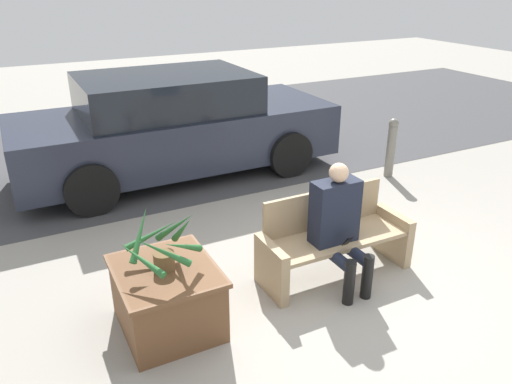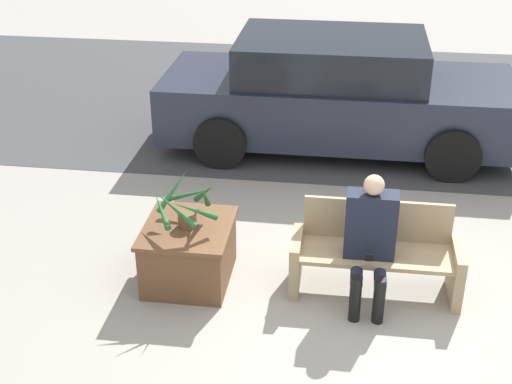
# 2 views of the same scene
# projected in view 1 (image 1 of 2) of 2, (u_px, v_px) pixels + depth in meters

# --- Properties ---
(ground_plane) EXTENTS (30.00, 30.00, 0.00)m
(ground_plane) POSITION_uv_depth(u_px,v_px,m) (353.00, 297.00, 4.67)
(ground_plane) COLOR #9E998E
(road_surface) EXTENTS (20.00, 6.00, 0.01)m
(road_surface) POSITION_uv_depth(u_px,v_px,m) (169.00, 137.00, 9.20)
(road_surface) COLOR #424244
(road_surface) RESTS_ON ground_plane
(bench) EXTENTS (1.54, 0.53, 0.82)m
(bench) POSITION_uv_depth(u_px,v_px,m) (333.00, 238.00, 4.93)
(bench) COLOR tan
(bench) RESTS_ON ground_plane
(person_seated) EXTENTS (0.45, 0.58, 1.22)m
(person_seated) POSITION_uv_depth(u_px,v_px,m) (339.00, 221.00, 4.65)
(person_seated) COLOR black
(person_seated) RESTS_ON ground_plane
(planter_box) EXTENTS (0.81, 0.90, 0.58)m
(planter_box) POSITION_uv_depth(u_px,v_px,m) (167.00, 296.00, 4.17)
(planter_box) COLOR brown
(planter_box) RESTS_ON ground_plane
(potted_plant) EXTENTS (0.66, 0.63, 0.50)m
(potted_plant) POSITION_uv_depth(u_px,v_px,m) (163.00, 246.00, 3.97)
(potted_plant) COLOR brown
(potted_plant) RESTS_ON planter_box
(parked_car) EXTENTS (4.58, 1.98, 1.49)m
(parked_car) POSITION_uv_depth(u_px,v_px,m) (174.00, 125.00, 7.29)
(parked_car) COLOR #232838
(parked_car) RESTS_ON ground_plane
(bollard_post) EXTENTS (0.14, 0.14, 0.88)m
(bollard_post) POSITION_uv_depth(u_px,v_px,m) (391.00, 147.00, 7.25)
(bollard_post) COLOR slate
(bollard_post) RESTS_ON ground_plane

